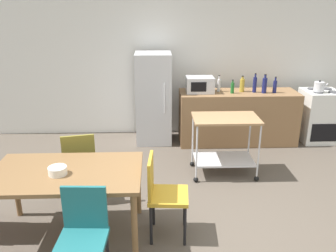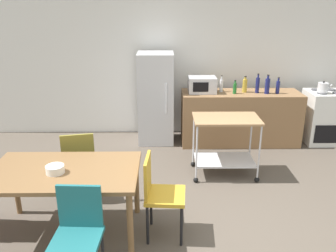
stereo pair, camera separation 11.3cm
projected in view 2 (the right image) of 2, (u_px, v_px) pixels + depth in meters
ground_plane at (203, 234)px, 3.73m from camera, size 12.00×12.00×0.00m
back_wall at (187, 55)px, 6.26m from camera, size 8.40×0.12×2.90m
kitchen_counter at (240, 118)px, 6.04m from camera, size 2.00×0.64×0.90m
dining_table at (64, 177)px, 3.53m from camera, size 1.50×0.90×0.75m
chair_mustard at (159, 191)px, 3.56m from camera, size 0.43×0.43×0.89m
chair_olive at (79, 160)px, 4.27m from camera, size 0.47×0.47×0.89m
chair_teal at (78, 231)px, 2.93m from camera, size 0.42×0.42×0.89m
stove_oven at (323, 117)px, 6.07m from camera, size 0.60×0.61×0.92m
refrigerator at (156, 98)px, 6.01m from camera, size 0.60×0.63×1.55m
kitchen_cart at (225, 137)px, 4.85m from camera, size 0.91×0.57×0.85m
microwave at (202, 85)px, 5.86m from camera, size 0.46×0.35×0.26m
bottle_olive_oil at (221, 85)px, 5.90m from camera, size 0.06×0.06×0.28m
bottle_sesame_oil at (235, 88)px, 5.79m from camera, size 0.06×0.06×0.23m
bottle_hot_sauce at (245, 85)px, 5.88m from camera, size 0.08×0.08×0.27m
bottle_vinegar at (257, 85)px, 5.83m from camera, size 0.06×0.06×0.32m
bottle_soy_sauce at (267, 86)px, 5.78m from camera, size 0.08×0.08×0.32m
bottle_sparkling_water at (278, 87)px, 5.79m from camera, size 0.06×0.06×0.27m
fruit_bowl at (55, 169)px, 3.42m from camera, size 0.18×0.18×0.08m
kettle at (323, 87)px, 5.80m from camera, size 0.24×0.17×0.19m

